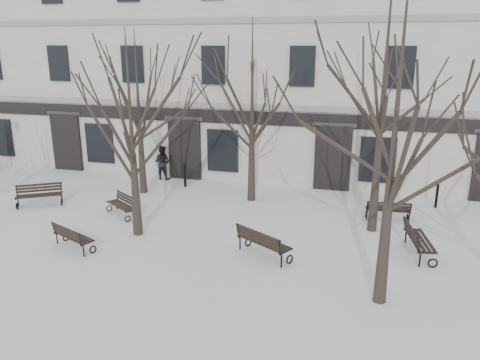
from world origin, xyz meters
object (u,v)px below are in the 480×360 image
at_px(bench_3, 123,204).
at_px(bench_4, 388,210).
at_px(tree_2, 397,108).
at_px(bench_2, 263,242).
at_px(bench_1, 72,236).
at_px(tree_1, 130,111).
at_px(bench_0, 39,194).
at_px(bench_5, 417,239).

distance_m(bench_3, bench_4, 9.96).
xyz_separation_m(tree_2, bench_2, (-3.44, 1.73, -4.41)).
bearing_deg(bench_1, tree_1, -106.70).
bearing_deg(bench_1, bench_0, -17.35).
xyz_separation_m(bench_3, bench_5, (10.53, -0.75, 0.08)).
distance_m(bench_2, bench_5, 4.81).
xyz_separation_m(tree_1, bench_2, (4.54, -0.66, -3.75)).
bearing_deg(tree_1, bench_2, -8.21).
bearing_deg(bench_4, tree_2, 81.43).
bearing_deg(bench_3, bench_0, -147.99).
distance_m(tree_2, bench_3, 11.11).
bearing_deg(tree_2, tree_1, 163.33).
bearing_deg(tree_2, bench_5, 70.08).
distance_m(tree_2, bench_2, 5.85).
distance_m(tree_1, bench_5, 9.90).
height_order(bench_2, bench_3, bench_2).
height_order(tree_1, bench_5, tree_1).
bearing_deg(bench_5, tree_2, 151.16).
relative_size(bench_0, bench_2, 0.95).
relative_size(bench_2, bench_3, 1.18).
distance_m(bench_2, bench_4, 5.70).
bearing_deg(bench_1, bench_5, -142.88).
xyz_separation_m(tree_1, bench_1, (-1.44, -1.67, -3.82)).
xyz_separation_m(bench_0, bench_4, (13.57, 1.91, -0.05)).
distance_m(bench_0, bench_1, 5.04).
height_order(tree_1, bench_4, tree_1).
xyz_separation_m(bench_0, bench_5, (14.35, -0.89, 0.03)).
relative_size(bench_2, bench_5, 0.98).
height_order(tree_2, bench_4, tree_2).
height_order(bench_4, bench_5, bench_5).
relative_size(tree_2, bench_0, 4.37).
relative_size(bench_0, bench_4, 1.11).
bearing_deg(tree_1, bench_4, 23.20).
height_order(bench_0, bench_5, bench_5).
height_order(tree_1, bench_0, tree_1).
height_order(bench_1, bench_4, bench_1).
height_order(tree_2, bench_3, tree_2).
bearing_deg(bench_2, bench_0, 17.88).
xyz_separation_m(tree_1, bench_4, (8.36, 3.58, -3.83)).
distance_m(tree_2, bench_4, 7.47).
bearing_deg(tree_2, bench_3, 157.29).
xyz_separation_m(bench_1, bench_3, (0.04, 3.20, -0.01)).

